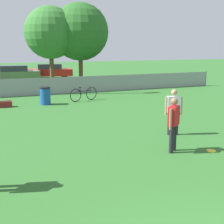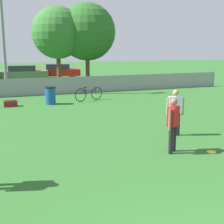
{
  "view_description": "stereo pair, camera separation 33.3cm",
  "coord_description": "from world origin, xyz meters",
  "views": [
    {
      "loc": [
        -2.93,
        -1.93,
        3.04
      ],
      "look_at": [
        0.67,
        6.82,
        1.05
      ],
      "focal_mm": 50.0,
      "sensor_mm": 36.0,
      "label": 1
    },
    {
      "loc": [
        -2.62,
        -2.05,
        3.04
      ],
      "look_at": [
        0.67,
        6.82,
        1.05
      ],
      "focal_mm": 50.0,
      "sensor_mm": 36.0,
      "label": 2
    }
  ],
  "objects": [
    {
      "name": "fence_backline",
      "position": [
        0.0,
        18.0,
        0.55
      ],
      "size": [
        26.62,
        0.07,
        1.21
      ],
      "color": "gray",
      "rests_on": "ground_plane"
    },
    {
      "name": "light_pole",
      "position": [
        -2.05,
        18.88,
        5.61
      ],
      "size": [
        0.9,
        0.36,
        9.66
      ],
      "color": "gray",
      "rests_on": "ground_plane"
    },
    {
      "name": "tree_near_pole",
      "position": [
        1.89,
        21.79,
        4.04
      ],
      "size": [
        3.88,
        3.88,
        6.0
      ],
      "color": "brown",
      "rests_on": "ground_plane"
    },
    {
      "name": "tree_far_right",
      "position": [
        4.13,
        21.67,
        4.13
      ],
      "size": [
        4.37,
        4.37,
        6.32
      ],
      "color": "brown",
      "rests_on": "ground_plane"
    },
    {
      "name": "player_defender_red",
      "position": [
        2.05,
        5.5,
        0.94
      ],
      "size": [
        0.5,
        0.45,
        1.61
      ],
      "rotation": [
        0.0,
        0.0,
        0.67
      ],
      "color": "black",
      "rests_on": "ground_plane"
    },
    {
      "name": "player_receiver_white",
      "position": [
        3.06,
        7.03,
        0.94
      ],
      "size": [
        0.58,
        0.35,
        1.61
      ],
      "rotation": [
        0.0,
        0.0,
        -0.33
      ],
      "color": "black",
      "rests_on": "ground_plane"
    },
    {
      "name": "frisbee_disc",
      "position": [
        3.13,
        5.08,
        0.01
      ],
      "size": [
        0.27,
        0.27,
        0.03
      ],
      "color": "yellow",
      "rests_on": "ground_plane"
    },
    {
      "name": "bicycle_sideline",
      "position": [
        2.26,
        14.94,
        0.39
      ],
      "size": [
        1.77,
        0.65,
        0.8
      ],
      "rotation": [
        0.0,
        0.0,
        0.31
      ],
      "color": "black",
      "rests_on": "ground_plane"
    },
    {
      "name": "trash_bin",
      "position": [
        0.01,
        14.57,
        0.48
      ],
      "size": [
        0.57,
        0.57,
        0.95
      ],
      "color": "#194C99",
      "rests_on": "ground_plane"
    },
    {
      "name": "gear_bag_sideline",
      "position": [
        -2.04,
        14.63,
        0.15
      ],
      "size": [
        0.67,
        0.37,
        0.33
      ],
      "color": "maroon",
      "rests_on": "ground_plane"
    },
    {
      "name": "parked_car_olive",
      "position": [
        -0.38,
        27.64,
        0.67
      ],
      "size": [
        4.72,
        2.22,
        1.37
      ],
      "rotation": [
        0.0,
        0.0,
        -0.09
      ],
      "color": "black",
      "rests_on": "ground_plane"
    },
    {
      "name": "parked_car_red",
      "position": [
        3.17,
        28.96,
        0.67
      ],
      "size": [
        4.59,
        2.52,
        1.36
      ],
      "rotation": [
        0.0,
        0.0,
        -0.2
      ],
      "color": "black",
      "rests_on": "ground_plane"
    }
  ]
}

